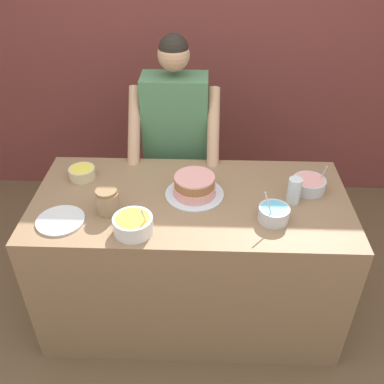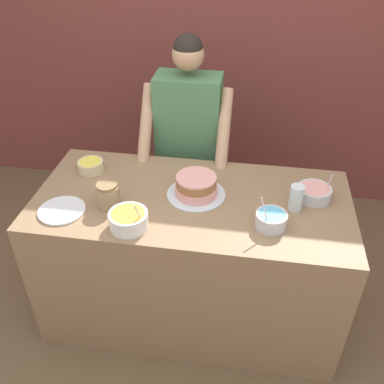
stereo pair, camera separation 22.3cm
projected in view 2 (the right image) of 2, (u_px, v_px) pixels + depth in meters
ground_plane at (181, 362)px, 2.50m from camera, size 14.00×14.00×0.00m
wall_back at (222, 43)px, 3.25m from camera, size 10.00×0.05×2.60m
counter at (192, 258)px, 2.57m from camera, size 1.71×0.81×0.89m
person_baker at (188, 135)px, 2.80m from camera, size 0.56×0.46×1.59m
cake at (196, 187)px, 2.30m from camera, size 0.32×0.32×0.12m
frosting_bowl_yellow at (91, 165)px, 2.52m from camera, size 0.15×0.15×0.06m
frosting_bowl_pink at (314, 193)px, 2.29m from camera, size 0.18×0.18×0.19m
frosting_bowl_orange at (129, 219)px, 2.09m from camera, size 0.19×0.19×0.18m
frosting_bowl_blue at (271, 219)px, 2.10m from camera, size 0.16×0.16×0.19m
drinking_glass at (296, 198)px, 2.19m from camera, size 0.07×0.07×0.14m
ceramic_plate at (62, 210)px, 2.21m from camera, size 0.24×0.24×0.01m
stoneware_jar at (108, 195)px, 2.22m from camera, size 0.12×0.12×0.14m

